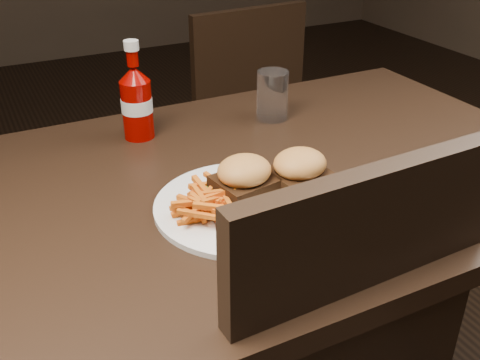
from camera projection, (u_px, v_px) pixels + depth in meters
name	position (u px, v px, depth m)	size (l,w,h in m)	color
dining_table	(271.00, 178.00, 1.09)	(1.20, 0.80, 0.04)	black
chair_far	(222.00, 124.00, 2.07)	(0.42, 0.42, 0.04)	black
plate	(243.00, 206.00, 0.95)	(0.30, 0.30, 0.01)	white
sandwich_half_a	(244.00, 196.00, 0.95)	(0.08, 0.08, 0.02)	beige
sandwich_half_b	(299.00, 189.00, 0.97)	(0.08, 0.08, 0.02)	beige
fries_pile	(208.00, 199.00, 0.92)	(0.11, 0.11, 0.04)	red
ketchup_bottle	(137.00, 111.00, 1.18)	(0.06, 0.06, 0.13)	#800200
tumbler	(272.00, 95.00, 1.27)	(0.07, 0.07, 0.11)	white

